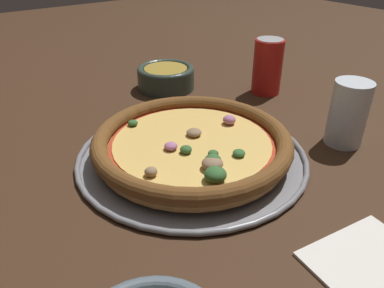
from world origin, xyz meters
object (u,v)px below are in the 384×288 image
object	(u,v)px
drinking_cup	(348,113)
pizza	(192,143)
beverage_can	(268,66)
pizza_tray	(192,155)
bowl_near	(166,76)

from	to	relation	value
drinking_cup	pizza	bearing A→B (deg)	-115.41
beverage_can	pizza_tray	bearing A→B (deg)	-67.04
beverage_can	bowl_near	bearing A→B (deg)	-132.27
drinking_cup	beverage_can	bearing A→B (deg)	165.90
drinking_cup	pizza_tray	bearing A→B (deg)	-115.60
drinking_cup	beverage_can	size ratio (longest dim) A/B	0.92
bowl_near	drinking_cup	world-z (taller)	drinking_cup
pizza_tray	beverage_can	world-z (taller)	beverage_can
pizza_tray	drinking_cup	bearing A→B (deg)	64.40
pizza_tray	bowl_near	bearing A→B (deg)	154.77
pizza	drinking_cup	bearing A→B (deg)	64.59
pizza_tray	beverage_can	size ratio (longest dim) A/B	3.07
bowl_near	drinking_cup	xyz separation A→B (m)	(0.41, 0.11, 0.03)
drinking_cup	bowl_near	bearing A→B (deg)	-164.77
bowl_near	drinking_cup	distance (m)	0.42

